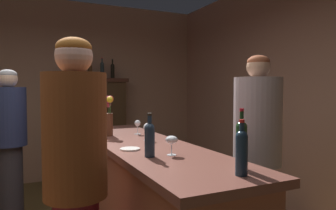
{
  "coord_description": "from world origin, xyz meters",
  "views": [
    {
      "loc": [
        -0.24,
        -2.31,
        1.47
      ],
      "look_at": [
        0.87,
        0.04,
        1.34
      ],
      "focal_mm": 33.47,
      "sensor_mm": 36.0,
      "label": 1
    }
  ],
  "objects_px": {
    "wine_bottle_chardonnay": "(241,143)",
    "display_bottle_center": "(90,70)",
    "display_bottle_left": "(66,69)",
    "display_bottle_midright": "(102,69)",
    "display_bottle_right": "(113,70)",
    "display_bottle_midleft": "(79,69)",
    "bar_counter": "(144,204)",
    "wine_bottle_malbec": "(150,138)",
    "wine_glass_mid": "(172,141)",
    "patron_in_navy": "(9,141)",
    "flower_arrangement": "(107,117)",
    "cheese_plate": "(130,149)",
    "display_cabinet": "(92,127)",
    "wine_glass_rear": "(138,124)",
    "patron_tall": "(76,180)",
    "bartender": "(257,156)",
    "wine_glass_front": "(148,129)"
  },
  "relations": [
    {
      "from": "flower_arrangement",
      "to": "display_bottle_left",
      "type": "bearing_deg",
      "value": 92.22
    },
    {
      "from": "wine_bottle_chardonnay",
      "to": "wine_glass_rear",
      "type": "xyz_separation_m",
      "value": [
        -0.06,
        1.53,
        -0.05
      ]
    },
    {
      "from": "display_bottle_midright",
      "to": "display_bottle_right",
      "type": "height_order",
      "value": "display_bottle_midright"
    },
    {
      "from": "display_bottle_center",
      "to": "display_bottle_midright",
      "type": "xyz_separation_m",
      "value": [
        0.2,
        0.0,
        0.02
      ]
    },
    {
      "from": "display_bottle_midleft",
      "to": "bartender",
      "type": "height_order",
      "value": "display_bottle_midleft"
    },
    {
      "from": "display_bottle_midleft",
      "to": "display_bottle_center",
      "type": "distance_m",
      "value": 0.17
    },
    {
      "from": "wine_glass_mid",
      "to": "patron_in_navy",
      "type": "height_order",
      "value": "patron_in_navy"
    },
    {
      "from": "cheese_plate",
      "to": "display_cabinet",
      "type": "bearing_deg",
      "value": 83.76
    },
    {
      "from": "flower_arrangement",
      "to": "patron_tall",
      "type": "bearing_deg",
      "value": -111.96
    },
    {
      "from": "bar_counter",
      "to": "display_bottle_left",
      "type": "distance_m",
      "value": 3.01
    },
    {
      "from": "display_bottle_midleft",
      "to": "wine_bottle_malbec",
      "type": "bearing_deg",
      "value": -91.66
    },
    {
      "from": "wine_bottle_chardonnay",
      "to": "display_bottle_midright",
      "type": "relative_size",
      "value": 0.99
    },
    {
      "from": "wine_bottle_malbec",
      "to": "flower_arrangement",
      "type": "xyz_separation_m",
      "value": [
        -0.02,
        1.04,
        0.06
      ]
    },
    {
      "from": "patron_tall",
      "to": "cheese_plate",
      "type": "bearing_deg",
      "value": -21.79
    },
    {
      "from": "display_bottle_midleft",
      "to": "display_bottle_center",
      "type": "height_order",
      "value": "display_bottle_midleft"
    },
    {
      "from": "cheese_plate",
      "to": "wine_glass_front",
      "type": "bearing_deg",
      "value": 51.23
    },
    {
      "from": "wine_glass_front",
      "to": "display_bottle_left",
      "type": "height_order",
      "value": "display_bottle_left"
    },
    {
      "from": "flower_arrangement",
      "to": "cheese_plate",
      "type": "bearing_deg",
      "value": -91.57
    },
    {
      "from": "wine_glass_rear",
      "to": "patron_tall",
      "type": "distance_m",
      "value": 1.38
    },
    {
      "from": "wine_bottle_malbec",
      "to": "cheese_plate",
      "type": "bearing_deg",
      "value": 98.67
    },
    {
      "from": "patron_in_navy",
      "to": "wine_bottle_malbec",
      "type": "bearing_deg",
      "value": -25.16
    },
    {
      "from": "display_bottle_midright",
      "to": "display_cabinet",
      "type": "bearing_deg",
      "value": 180.0
    },
    {
      "from": "bar_counter",
      "to": "wine_bottle_malbec",
      "type": "relative_size",
      "value": 9.1
    },
    {
      "from": "wine_glass_mid",
      "to": "display_bottle_left",
      "type": "relative_size",
      "value": 0.41
    },
    {
      "from": "wine_bottle_malbec",
      "to": "bar_counter",
      "type": "bearing_deg",
      "value": 73.64
    },
    {
      "from": "wine_bottle_chardonnay",
      "to": "display_bottle_center",
      "type": "height_order",
      "value": "display_bottle_center"
    },
    {
      "from": "wine_bottle_chardonnay",
      "to": "patron_tall",
      "type": "xyz_separation_m",
      "value": [
        -0.83,
        0.39,
        -0.21
      ]
    },
    {
      "from": "wine_glass_rear",
      "to": "cheese_plate",
      "type": "distance_m",
      "value": 0.81
    },
    {
      "from": "bar_counter",
      "to": "bartender",
      "type": "bearing_deg",
      "value": -32.91
    },
    {
      "from": "display_cabinet",
      "to": "bar_counter",
      "type": "bearing_deg",
      "value": -92.67
    },
    {
      "from": "display_cabinet",
      "to": "wine_glass_mid",
      "type": "relative_size",
      "value": 12.56
    },
    {
      "from": "cheese_plate",
      "to": "display_bottle_left",
      "type": "xyz_separation_m",
      "value": [
        -0.06,
        2.96,
        0.76
      ]
    },
    {
      "from": "wine_bottle_malbec",
      "to": "wine_glass_rear",
      "type": "relative_size",
      "value": 2.06
    },
    {
      "from": "wine_bottle_malbec",
      "to": "wine_glass_front",
      "type": "height_order",
      "value": "wine_bottle_malbec"
    },
    {
      "from": "wine_bottle_chardonnay",
      "to": "display_bottle_midright",
      "type": "height_order",
      "value": "display_bottle_midright"
    },
    {
      "from": "wine_glass_mid",
      "to": "patron_tall",
      "type": "height_order",
      "value": "patron_tall"
    },
    {
      "from": "wine_bottle_chardonnay",
      "to": "display_bottle_left",
      "type": "distance_m",
      "value": 3.82
    },
    {
      "from": "display_bottle_midright",
      "to": "bartender",
      "type": "height_order",
      "value": "display_bottle_midright"
    },
    {
      "from": "wine_glass_rear",
      "to": "flower_arrangement",
      "type": "relative_size",
      "value": 0.36
    },
    {
      "from": "display_bottle_midright",
      "to": "display_bottle_right",
      "type": "bearing_deg",
      "value": 0.0
    },
    {
      "from": "display_bottle_center",
      "to": "display_bottle_left",
      "type": "bearing_deg",
      "value": 180.0
    },
    {
      "from": "wine_glass_mid",
      "to": "display_bottle_center",
      "type": "xyz_separation_m",
      "value": [
        0.11,
        3.25,
        0.65
      ]
    },
    {
      "from": "wine_glass_mid",
      "to": "patron_in_navy",
      "type": "relative_size",
      "value": 0.08
    },
    {
      "from": "display_bottle_midright",
      "to": "display_bottle_right",
      "type": "xyz_separation_m",
      "value": [
        0.18,
        0.0,
        -0.01
      ]
    },
    {
      "from": "display_cabinet",
      "to": "display_bottle_midright",
      "type": "height_order",
      "value": "display_bottle_midright"
    },
    {
      "from": "patron_in_navy",
      "to": "bar_counter",
      "type": "bearing_deg",
      "value": -12.42
    },
    {
      "from": "bartender",
      "to": "display_cabinet",
      "type": "bearing_deg",
      "value": -73.26
    },
    {
      "from": "wine_glass_rear",
      "to": "display_bottle_center",
      "type": "height_order",
      "value": "display_bottle_center"
    },
    {
      "from": "wine_bottle_malbec",
      "to": "cheese_plate",
      "type": "distance_m",
      "value": 0.31
    },
    {
      "from": "bartender",
      "to": "flower_arrangement",
      "type": "bearing_deg",
      "value": -41.76
    }
  ]
}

